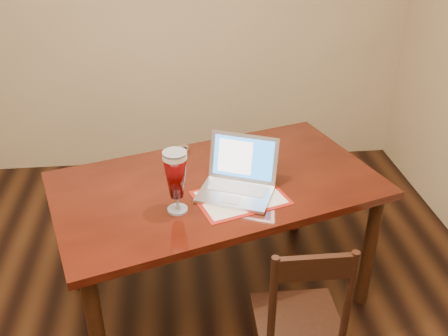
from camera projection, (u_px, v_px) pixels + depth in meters
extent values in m
cube|color=tan|center=(127.00, 8.00, 3.81)|extent=(4.50, 0.01, 2.70)
cube|color=#481409|center=(217.00, 185.00, 2.66)|extent=(1.91, 1.42, 0.04)
cylinder|color=#32180C|center=(97.00, 335.00, 2.28)|extent=(0.07, 0.07, 0.75)
cylinder|color=#32180C|center=(369.00, 250.00, 2.81)|extent=(0.07, 0.07, 0.75)
cylinder|color=#32180C|center=(71.00, 238.00, 2.91)|extent=(0.07, 0.07, 0.75)
cylinder|color=#32180C|center=(297.00, 184.00, 3.43)|extent=(0.07, 0.07, 0.75)
cube|color=maroon|center=(241.00, 198.00, 2.51)|extent=(0.52, 0.44, 0.00)
cube|color=silver|center=(241.00, 197.00, 2.51)|extent=(0.47, 0.38, 0.00)
cube|color=silver|center=(235.00, 194.00, 2.52)|extent=(0.43, 0.37, 0.02)
cube|color=silver|center=(238.00, 188.00, 2.56)|extent=(0.32, 0.22, 0.00)
cube|color=#B5B5BA|center=(231.00, 200.00, 2.46)|extent=(0.11, 0.09, 0.00)
cube|color=silver|center=(243.00, 158.00, 2.59)|extent=(0.36, 0.21, 0.24)
cube|color=blue|center=(243.00, 158.00, 2.58)|extent=(0.31, 0.18, 0.20)
cube|color=white|center=(235.00, 157.00, 2.59)|extent=(0.18, 0.11, 0.17)
cylinder|color=silver|center=(178.00, 209.00, 2.42)|extent=(0.10, 0.10, 0.01)
cylinder|color=silver|center=(177.00, 202.00, 2.40)|extent=(0.02, 0.02, 0.07)
cylinder|color=silver|center=(175.00, 156.00, 2.27)|extent=(0.11, 0.11, 0.02)
cylinder|color=silver|center=(175.00, 153.00, 2.26)|extent=(0.11, 0.11, 0.01)
cylinder|color=silver|center=(183.00, 152.00, 2.90)|extent=(0.06, 0.06, 0.04)
cylinder|color=silver|center=(184.00, 150.00, 2.93)|extent=(0.06, 0.06, 0.04)
cube|color=black|center=(298.00, 322.00, 2.32)|extent=(0.40, 0.38, 0.04)
cylinder|color=black|center=(257.00, 332.00, 2.54)|extent=(0.04, 0.04, 0.38)
cylinder|color=black|center=(318.00, 327.00, 2.56)|extent=(0.04, 0.04, 0.38)
cylinder|color=black|center=(272.00, 306.00, 2.04)|extent=(0.03, 0.03, 0.51)
cylinder|color=black|center=(348.00, 300.00, 2.07)|extent=(0.03, 0.03, 0.51)
cube|color=black|center=(315.00, 268.00, 1.96)|extent=(0.32, 0.03, 0.11)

